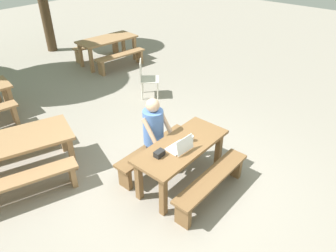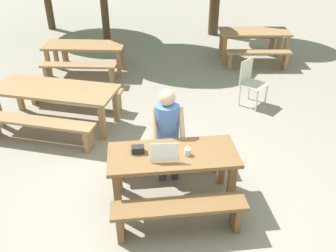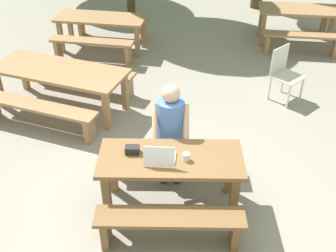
{
  "view_description": "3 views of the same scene",
  "coord_description": "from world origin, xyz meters",
  "views": [
    {
      "loc": [
        -3.08,
        -2.37,
        3.55
      ],
      "look_at": [
        -0.03,
        0.25,
        0.99
      ],
      "focal_mm": 33.31,
      "sensor_mm": 36.0,
      "label": 1
    },
    {
      "loc": [
        -0.47,
        -3.52,
        3.28
      ],
      "look_at": [
        -0.03,
        0.25,
        0.99
      ],
      "focal_mm": 37.45,
      "sensor_mm": 36.0,
      "label": 2
    },
    {
      "loc": [
        0.03,
        -3.49,
        3.58
      ],
      "look_at": [
        -0.03,
        0.25,
        0.99
      ],
      "focal_mm": 43.06,
      "sensor_mm": 36.0,
      "label": 3
    }
  ],
  "objects": [
    {
      "name": "bench_rear_north",
      "position": [
        2.8,
        5.67,
        0.33
      ],
      "size": [
        1.6,
        0.47,
        0.45
      ],
      "rotation": [
        0.0,
        0.0,
        -0.11
      ],
      "color": "#9E754C",
      "rests_on": "ground"
    },
    {
      "name": "ground_plane",
      "position": [
        0.0,
        0.0,
        0.0
      ],
      "size": [
        30.0,
        30.0,
        0.0
      ],
      "primitive_type": "plane",
      "color": "gray"
    },
    {
      "name": "bench_far",
      "position": [
        0.0,
        0.59,
        0.32
      ],
      "size": [
        1.58,
        0.3,
        0.43
      ],
      "color": "brown",
      "rests_on": "ground"
    },
    {
      "name": "bench_distant_south",
      "position": [
        -2.02,
        1.58,
        0.33
      ],
      "size": [
        1.94,
        0.94,
        0.44
      ],
      "rotation": [
        0.0,
        0.0,
        -0.34
      ],
      "color": "#9E754C",
      "rests_on": "ground"
    },
    {
      "name": "bench_distant_north",
      "position": [
        -1.58,
        2.83,
        0.33
      ],
      "size": [
        1.94,
        0.94,
        0.44
      ],
      "rotation": [
        0.0,
        0.0,
        -0.34
      ],
      "color": "#9E754C",
      "rests_on": "ground"
    },
    {
      "name": "small_pouch",
      "position": [
        -0.43,
        0.07,
        0.78
      ],
      "size": [
        0.16,
        0.1,
        0.09
      ],
      "color": "black",
      "rests_on": "picnic_table_front"
    },
    {
      "name": "picnic_table_distant",
      "position": [
        -1.8,
        2.21,
        0.62
      ],
      "size": [
        2.33,
        1.52,
        0.71
      ],
      "rotation": [
        0.0,
        0.0,
        -0.34
      ],
      "color": "#9E754C",
      "rests_on": "ground"
    },
    {
      "name": "laptop",
      "position": [
        -0.12,
        -0.07,
        0.8
      ],
      "size": [
        0.36,
        0.3,
        0.24
      ],
      "rotation": [
        0.0,
        0.0,
        3.08
      ],
      "color": "white",
      "rests_on": "picnic_table_front"
    },
    {
      "name": "person_seated",
      "position": [
        -0.01,
        0.56,
        0.78
      ],
      "size": [
        0.44,
        0.43,
        1.33
      ],
      "color": "#333847",
      "rests_on": "ground"
    },
    {
      "name": "bench_near",
      "position": [
        0.0,
        -0.59,
        0.32
      ],
      "size": [
        1.58,
        0.3,
        0.43
      ],
      "color": "brown",
      "rests_on": "ground"
    },
    {
      "name": "bench_rear_south",
      "position": [
        2.66,
        4.38,
        0.33
      ],
      "size": [
        1.6,
        0.47,
        0.45
      ],
      "rotation": [
        0.0,
        0.0,
        -0.11
      ],
      "color": "#9E754C",
      "rests_on": "ground"
    },
    {
      "name": "coffee_mug",
      "position": [
        0.17,
        -0.05,
        0.78
      ],
      "size": [
        0.08,
        0.08,
        0.09
      ],
      "color": "white",
      "rests_on": "picnic_table_front"
    },
    {
      "name": "picnic_table_front",
      "position": [
        0.0,
        0.0,
        0.61
      ],
      "size": [
        1.62,
        0.69,
        0.74
      ],
      "color": "brown",
      "rests_on": "ground"
    },
    {
      "name": "picnic_table_rear",
      "position": [
        2.73,
        5.03,
        0.65
      ],
      "size": [
        1.83,
        0.98,
        0.77
      ],
      "rotation": [
        0.0,
        0.0,
        -0.11
      ],
      "color": "#9E754C",
      "rests_on": "ground"
    },
    {
      "name": "plastic_chair",
      "position": [
        1.87,
        2.58,
        0.49
      ],
      "size": [
        0.62,
        0.62,
        0.91
      ],
      "rotation": [
        0.0,
        0.0,
        0.74
      ],
      "color": "silver",
      "rests_on": "ground"
    }
  ]
}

